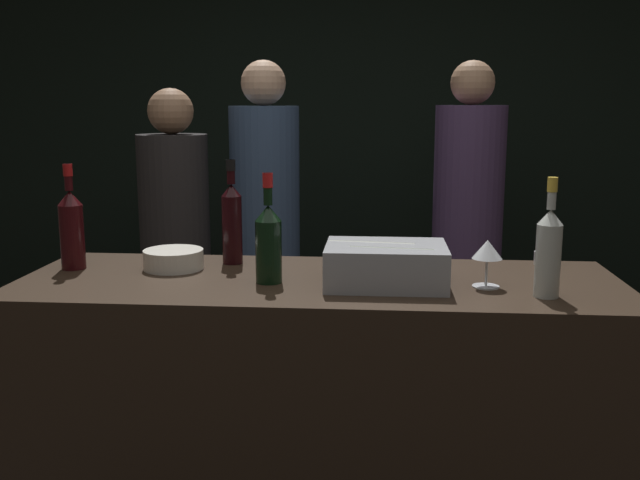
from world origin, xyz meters
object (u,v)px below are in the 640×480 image
(wine_glass, at_px, (487,252))
(red_wine_bottle_burgundy, at_px, (268,240))
(red_wine_bottle_black_foil, at_px, (232,220))
(person_in_hoodie, at_px, (467,224))
(person_blond_tee, at_px, (176,245))
(red_wine_bottle_tall, at_px, (71,227))
(person_grey_polo, at_px, (266,226))
(ice_bin_with_bottles, at_px, (385,263))
(bowl_white, at_px, (174,259))
(candle_votive, at_px, (545,258))
(rose_wine_bottle, at_px, (549,250))

(wine_glass, relative_size, red_wine_bottle_burgundy, 0.43)
(red_wine_bottle_black_foil, bearing_deg, red_wine_bottle_burgundy, -57.10)
(person_in_hoodie, relative_size, person_blond_tee, 1.08)
(red_wine_bottle_tall, bearing_deg, red_wine_bottle_black_foil, 13.67)
(red_wine_bottle_tall, xyz_separation_m, person_grey_polo, (0.48, 1.07, -0.17))
(ice_bin_with_bottles, height_order, person_grey_polo, person_grey_polo)
(red_wine_bottle_black_foil, xyz_separation_m, person_grey_polo, (-0.04, 0.95, -0.18))
(wine_glass, bearing_deg, red_wine_bottle_burgundy, 179.68)
(wine_glass, xyz_separation_m, person_grey_polo, (-0.87, 1.21, -0.14))
(red_wine_bottle_burgundy, bearing_deg, red_wine_bottle_tall, 169.03)
(person_in_hoodie, distance_m, person_blond_tee, 1.42)
(person_in_hoodie, bearing_deg, red_wine_bottle_black_foil, -166.52)
(bowl_white, bearing_deg, red_wine_bottle_tall, -175.83)
(candle_votive, bearing_deg, ice_bin_with_bottles, -149.75)
(wine_glass, height_order, rose_wine_bottle, rose_wine_bottle)
(ice_bin_with_bottles, bearing_deg, red_wine_bottle_tall, 172.75)
(candle_votive, bearing_deg, bowl_white, -172.52)
(bowl_white, distance_m, wine_glass, 1.03)
(red_wine_bottle_tall, distance_m, person_in_hoodie, 1.92)
(wine_glass, height_order, person_blond_tee, person_blond_tee)
(candle_votive, relative_size, red_wine_bottle_burgundy, 0.22)
(ice_bin_with_bottles, height_order, red_wine_bottle_burgundy, red_wine_bottle_burgundy)
(wine_glass, xyz_separation_m, red_wine_bottle_black_foil, (-0.83, 0.26, 0.04))
(red_wine_bottle_burgundy, distance_m, red_wine_bottle_black_foil, 0.31)
(rose_wine_bottle, relative_size, person_grey_polo, 0.19)
(candle_votive, height_order, person_grey_polo, person_grey_polo)
(rose_wine_bottle, height_order, person_grey_polo, person_grey_polo)
(red_wine_bottle_black_foil, bearing_deg, person_grey_polo, 92.16)
(person_in_hoodie, distance_m, person_grey_polo, 0.99)
(red_wine_bottle_burgundy, height_order, rose_wine_bottle, rose_wine_bottle)
(bowl_white, bearing_deg, rose_wine_bottle, -12.41)
(red_wine_bottle_black_foil, xyz_separation_m, person_blond_tee, (-0.45, 0.85, -0.26))
(wine_glass, distance_m, person_blond_tee, 1.71)
(rose_wine_bottle, relative_size, person_blond_tee, 0.21)
(wine_glass, xyz_separation_m, red_wine_bottle_tall, (-1.35, 0.14, 0.03))
(ice_bin_with_bottles, xyz_separation_m, red_wine_bottle_burgundy, (-0.36, -0.00, 0.07))
(wine_glass, distance_m, rose_wine_bottle, 0.19)
(red_wine_bottle_burgundy, relative_size, person_in_hoodie, 0.19)
(candle_votive, xyz_separation_m, rose_wine_bottle, (-0.09, -0.42, 0.12))
(bowl_white, height_order, red_wine_bottle_black_foil, red_wine_bottle_black_foil)
(ice_bin_with_bottles, relative_size, person_blond_tee, 0.22)
(person_in_hoodie, bearing_deg, red_wine_bottle_burgundy, -155.62)
(person_in_hoodie, height_order, person_grey_polo, person_in_hoodie)
(red_wine_bottle_burgundy, distance_m, red_wine_bottle_tall, 0.70)
(wine_glass, distance_m, candle_votive, 0.42)
(ice_bin_with_bottles, relative_size, rose_wine_bottle, 1.06)
(red_wine_bottle_burgundy, height_order, red_wine_bottle_black_foil, red_wine_bottle_black_foil)
(person_blond_tee, bearing_deg, red_wine_bottle_black_foil, -140.19)
(candle_votive, relative_size, person_in_hoodie, 0.04)
(wine_glass, distance_m, person_grey_polo, 1.50)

